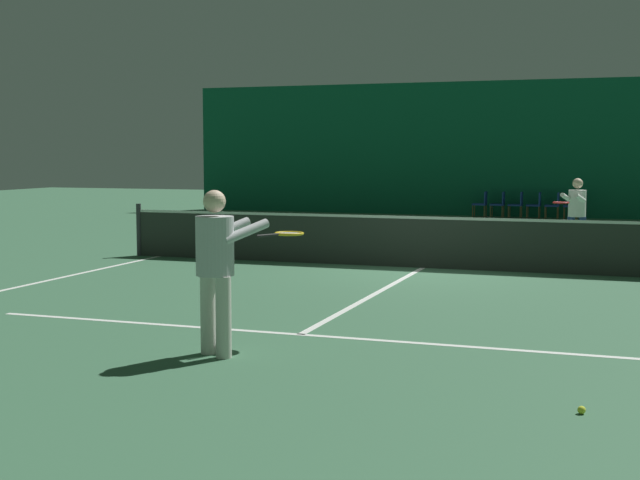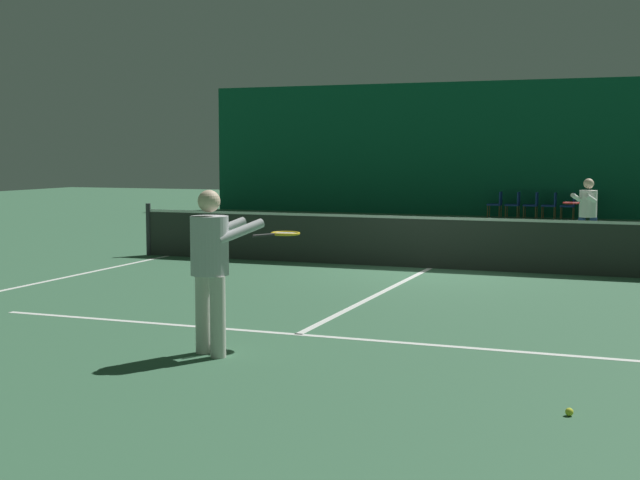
{
  "view_description": "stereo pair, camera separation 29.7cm",
  "coord_description": "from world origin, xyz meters",
  "px_view_note": "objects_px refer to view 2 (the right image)",
  "views": [
    {
      "loc": [
        3.59,
        -15.94,
        2.11
      ],
      "look_at": [
        -0.18,
        -5.2,
        0.99
      ],
      "focal_mm": 50.0,
      "sensor_mm": 36.0,
      "label": 1
    },
    {
      "loc": [
        3.87,
        -15.84,
        2.11
      ],
      "look_at": [
        -0.18,
        -5.2,
        0.99
      ],
      "focal_mm": 50.0,
      "sensor_mm": 36.0,
      "label": 2
    }
  ],
  "objects_px": {
    "courtside_chair_0": "(497,202)",
    "courtside_chair_3": "(551,204)",
    "player_near": "(213,259)",
    "tennis_net": "(430,241)",
    "player_far": "(587,210)",
    "courtside_chair_4": "(570,204)",
    "courtside_chair_5": "(589,204)",
    "courtside_chair_1": "(515,203)",
    "tennis_ball": "(569,412)",
    "courtside_chair_2": "(533,203)"
  },
  "relations": [
    {
      "from": "player_near",
      "to": "courtside_chair_0",
      "type": "bearing_deg",
      "value": 29.53
    },
    {
      "from": "player_far",
      "to": "courtside_chair_4",
      "type": "relative_size",
      "value": 1.88
    },
    {
      "from": "courtside_chair_2",
      "to": "tennis_ball",
      "type": "distance_m",
      "value": 22.3
    },
    {
      "from": "courtside_chair_4",
      "to": "courtside_chair_5",
      "type": "relative_size",
      "value": 1.0
    },
    {
      "from": "player_far",
      "to": "courtside_chair_1",
      "type": "xyz_separation_m",
      "value": [
        -2.99,
        10.1,
        -0.44
      ]
    },
    {
      "from": "player_near",
      "to": "courtside_chair_5",
      "type": "relative_size",
      "value": 2.06
    },
    {
      "from": "courtside_chair_1",
      "to": "tennis_net",
      "type": "bearing_deg",
      "value": 2.11
    },
    {
      "from": "player_near",
      "to": "courtside_chair_2",
      "type": "bearing_deg",
      "value": 26.38
    },
    {
      "from": "courtside_chair_5",
      "to": "player_near",
      "type": "bearing_deg",
      "value": -6.1
    },
    {
      "from": "player_near",
      "to": "player_far",
      "type": "height_order",
      "value": "player_near"
    },
    {
      "from": "courtside_chair_0",
      "to": "courtside_chair_3",
      "type": "distance_m",
      "value": 1.74
    },
    {
      "from": "tennis_ball",
      "to": "courtside_chair_3",
      "type": "bearing_deg",
      "value": 96.71
    },
    {
      "from": "player_far",
      "to": "tennis_ball",
      "type": "xyz_separation_m",
      "value": [
        0.76,
        -11.97,
        -0.89
      ]
    },
    {
      "from": "courtside_chair_5",
      "to": "courtside_chair_3",
      "type": "bearing_deg",
      "value": -90.0
    },
    {
      "from": "tennis_net",
      "to": "tennis_ball",
      "type": "height_order",
      "value": "tennis_net"
    },
    {
      "from": "courtside_chair_4",
      "to": "courtside_chair_0",
      "type": "bearing_deg",
      "value": -90.0
    },
    {
      "from": "courtside_chair_0",
      "to": "courtside_chair_1",
      "type": "xyz_separation_m",
      "value": [
        0.58,
        0.0,
        0.0
      ]
    },
    {
      "from": "player_near",
      "to": "courtside_chair_1",
      "type": "distance_m",
      "value": 21.13
    },
    {
      "from": "player_far",
      "to": "courtside_chair_0",
      "type": "height_order",
      "value": "player_far"
    },
    {
      "from": "courtside_chair_1",
      "to": "courtside_chair_3",
      "type": "relative_size",
      "value": 1.0
    },
    {
      "from": "courtside_chair_2",
      "to": "courtside_chair_3",
      "type": "height_order",
      "value": "same"
    },
    {
      "from": "player_near",
      "to": "courtside_chair_2",
      "type": "distance_m",
      "value": 21.14
    },
    {
      "from": "tennis_net",
      "to": "tennis_ball",
      "type": "relative_size",
      "value": 181.82
    },
    {
      "from": "tennis_net",
      "to": "courtside_chair_5",
      "type": "height_order",
      "value": "tennis_net"
    },
    {
      "from": "player_near",
      "to": "courtside_chair_5",
      "type": "height_order",
      "value": "player_near"
    },
    {
      "from": "courtside_chair_1",
      "to": "courtside_chair_3",
      "type": "xyz_separation_m",
      "value": [
        1.16,
        0.0,
        0.0
      ]
    },
    {
      "from": "courtside_chair_5",
      "to": "tennis_ball",
      "type": "xyz_separation_m",
      "value": [
        1.43,
        -22.07,
        -0.45
      ]
    },
    {
      "from": "player_far",
      "to": "courtside_chair_4",
      "type": "distance_m",
      "value": 10.18
    },
    {
      "from": "tennis_ball",
      "to": "courtside_chair_0",
      "type": "bearing_deg",
      "value": 101.12
    },
    {
      "from": "courtside_chair_0",
      "to": "courtside_chair_5",
      "type": "bearing_deg",
      "value": 90.0
    },
    {
      "from": "tennis_net",
      "to": "courtside_chair_2",
      "type": "height_order",
      "value": "tennis_net"
    },
    {
      "from": "courtside_chair_1",
      "to": "courtside_chair_2",
      "type": "height_order",
      "value": "same"
    },
    {
      "from": "player_far",
      "to": "courtside_chair_4",
      "type": "xyz_separation_m",
      "value": [
        -1.25,
        10.1,
        -0.44
      ]
    },
    {
      "from": "tennis_net",
      "to": "courtside_chair_1",
      "type": "relative_size",
      "value": 14.29
    },
    {
      "from": "courtside_chair_3",
      "to": "courtside_chair_4",
      "type": "relative_size",
      "value": 1.0
    },
    {
      "from": "courtside_chair_4",
      "to": "courtside_chair_1",
      "type": "bearing_deg",
      "value": -90.0
    },
    {
      "from": "courtside_chair_4",
      "to": "tennis_ball",
      "type": "distance_m",
      "value": 22.16
    },
    {
      "from": "player_near",
      "to": "courtside_chair_2",
      "type": "xyz_separation_m",
      "value": [
        0.52,
        21.13,
        -0.52
      ]
    },
    {
      "from": "player_near",
      "to": "player_far",
      "type": "bearing_deg",
      "value": 12.91
    },
    {
      "from": "tennis_ball",
      "to": "courtside_chair_2",
      "type": "bearing_deg",
      "value": 98.19
    },
    {
      "from": "courtside_chair_0",
      "to": "courtside_chair_5",
      "type": "distance_m",
      "value": 2.9
    },
    {
      "from": "player_near",
      "to": "tennis_net",
      "type": "bearing_deg",
      "value": 24.55
    },
    {
      "from": "courtside_chair_0",
      "to": "courtside_chair_5",
      "type": "height_order",
      "value": "same"
    },
    {
      "from": "player_near",
      "to": "courtside_chair_3",
      "type": "relative_size",
      "value": 2.06
    },
    {
      "from": "courtside_chair_1",
      "to": "tennis_ball",
      "type": "bearing_deg",
      "value": 9.66
    },
    {
      "from": "courtside_chair_0",
      "to": "courtside_chair_2",
      "type": "bearing_deg",
      "value": 90.0
    },
    {
      "from": "tennis_net",
      "to": "courtside_chair_0",
      "type": "bearing_deg",
      "value": 94.57
    },
    {
      "from": "player_far",
      "to": "courtside_chair_2",
      "type": "bearing_deg",
      "value": -150.93
    },
    {
      "from": "player_far",
      "to": "courtside_chair_3",
      "type": "bearing_deg",
      "value": -154.08
    },
    {
      "from": "player_far",
      "to": "courtside_chair_3",
      "type": "relative_size",
      "value": 1.88
    }
  ]
}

